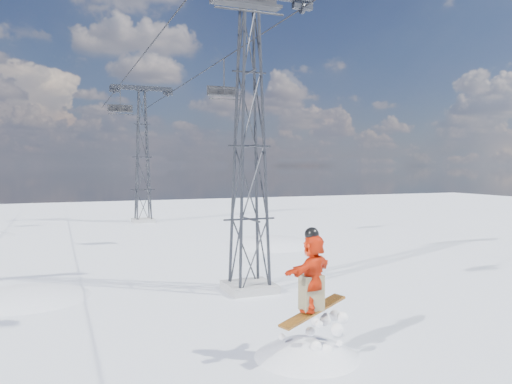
{
  "coord_description": "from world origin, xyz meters",
  "views": [
    {
      "loc": [
        -5.95,
        -9.51,
        4.76
      ],
      "look_at": [
        0.06,
        5.49,
        3.91
      ],
      "focal_mm": 35.0,
      "sensor_mm": 36.0,
      "label": 1
    }
  ],
  "objects": [
    {
      "name": "lift_tower_far",
      "position": [
        0.8,
        33.0,
        5.47
      ],
      "size": [
        5.2,
        1.8,
        11.43
      ],
      "color": "#999999",
      "rests_on": "ground"
    },
    {
      "name": "ground",
      "position": [
        0.0,
        0.0,
        0.0
      ],
      "size": [
        120.0,
        120.0,
        0.0
      ],
      "primitive_type": "plane",
      "color": "white",
      "rests_on": "ground"
    },
    {
      "name": "lift_chair_mid",
      "position": [
        3.0,
        17.77,
        8.97
      ],
      "size": [
        1.89,
        0.54,
        2.35
      ],
      "color": "black",
      "rests_on": "ground"
    },
    {
      "name": "haul_cables",
      "position": [
        0.8,
        19.5,
        10.85
      ],
      "size": [
        4.46,
        51.0,
        0.06
      ],
      "color": "black",
      "rests_on": "ground"
    },
    {
      "name": "lift_tower_near",
      "position": [
        0.8,
        8.0,
        5.47
      ],
      "size": [
        5.2,
        1.8,
        11.43
      ],
      "color": "#999999",
      "rests_on": "ground"
    },
    {
      "name": "lift_chair_far",
      "position": [
        -1.4,
        29.22,
        9.03
      ],
      "size": [
        1.83,
        0.53,
        2.27
      ],
      "color": "black",
      "rests_on": "ground"
    }
  ]
}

